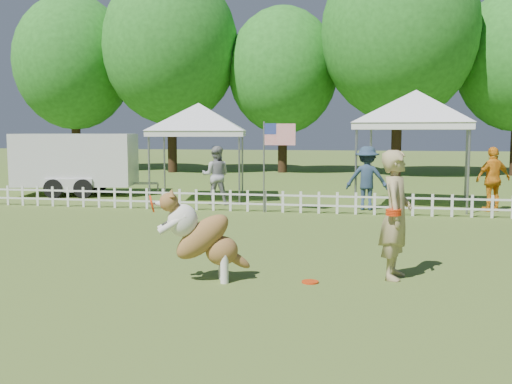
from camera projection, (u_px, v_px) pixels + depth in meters
ground at (266, 276)px, 8.89m from camera, size 120.00×120.00×0.00m
picket_fence at (310, 202)px, 15.69m from camera, size 22.00×0.08×0.60m
handler at (396, 215)px, 8.66m from camera, size 0.60×0.79×1.97m
dog at (204, 237)px, 8.47m from camera, size 1.40×0.89×1.37m
frisbee_on_turf at (310, 282)px, 8.49m from camera, size 0.32×0.32×0.02m
canopy_tent_left at (199, 153)px, 18.72m from camera, size 3.49×3.49×3.10m
canopy_tent_right at (415, 149)px, 17.28m from camera, size 3.74×3.74×3.41m
cargo_trailer at (77, 164)px, 20.24m from camera, size 5.38×3.22×2.21m
flag_pole at (264, 167)px, 15.77m from camera, size 0.97×0.28×2.52m
spectator_a at (216, 175)px, 17.53m from camera, size 0.97×0.80×1.80m
spectator_b at (367, 178)px, 16.32m from camera, size 1.20×0.72×1.83m
spectator_c at (493, 179)px, 16.01m from camera, size 1.15×0.87×1.82m
tree_far_left at (74, 74)px, 32.60m from camera, size 6.60×6.60×11.00m
tree_left at (171, 62)px, 30.94m from camera, size 7.40×7.40×12.00m
tree_center_left at (283, 82)px, 30.91m from camera, size 6.00×6.00×9.80m
tree_center_right at (399, 49)px, 28.17m from camera, size 7.60×7.60×12.60m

